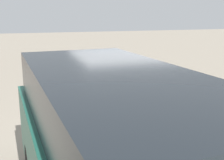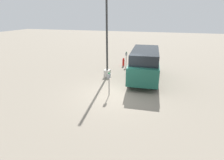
% 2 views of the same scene
% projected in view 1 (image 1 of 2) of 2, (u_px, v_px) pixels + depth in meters
% --- Properties ---
extents(ground_plane, '(80.00, 80.00, 0.00)m').
position_uv_depth(ground_plane, '(128.00, 136.00, 6.82)').
color(ground_plane, gray).
extents(parking_meter_near, '(0.22, 0.15, 1.42)m').
position_uv_depth(parking_meter_near, '(137.00, 89.00, 7.02)').
color(parking_meter_near, '#4C4C4C').
rests_on(parking_meter_near, ground).
extents(parked_van, '(5.28, 2.19, 2.23)m').
position_uv_depth(parked_van, '(116.00, 153.00, 3.46)').
color(parked_van, '#195142').
rests_on(parked_van, ground).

